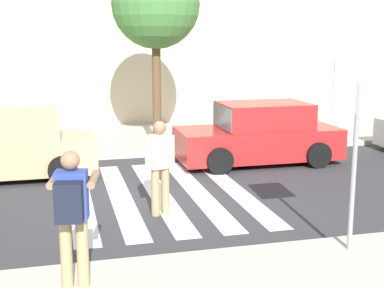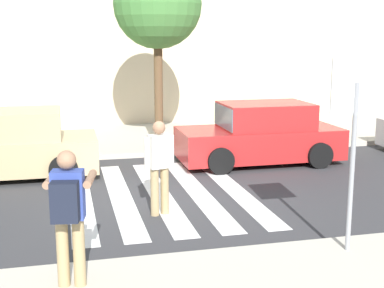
# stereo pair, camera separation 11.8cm
# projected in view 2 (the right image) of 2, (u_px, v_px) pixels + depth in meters

# --- Properties ---
(ground_plane) EXTENTS (120.00, 120.00, 0.00)m
(ground_plane) POSITION_uv_depth(u_px,v_px,m) (161.00, 196.00, 10.85)
(ground_plane) COLOR #38383A
(sidewalk_far) EXTENTS (60.00, 4.80, 0.14)m
(sidewalk_far) POSITION_uv_depth(u_px,v_px,m) (126.00, 139.00, 16.56)
(sidewalk_far) COLOR beige
(sidewalk_far) RESTS_ON ground
(building_facade_far) EXTENTS (56.00, 4.00, 5.64)m
(building_facade_far) POSITION_uv_depth(u_px,v_px,m) (111.00, 46.00, 20.20)
(building_facade_far) COLOR beige
(building_facade_far) RESTS_ON ground
(crosswalk_stripe_0) EXTENTS (0.44, 5.20, 0.01)m
(crosswalk_stripe_0) POSITION_uv_depth(u_px,v_px,m) (80.00, 199.00, 10.68)
(crosswalk_stripe_0) COLOR silver
(crosswalk_stripe_0) RESTS_ON ground
(crosswalk_stripe_1) EXTENTS (0.44, 5.20, 0.01)m
(crosswalk_stripe_1) POSITION_uv_depth(u_px,v_px,m) (121.00, 196.00, 10.86)
(crosswalk_stripe_1) COLOR silver
(crosswalk_stripe_1) RESTS_ON ground
(crosswalk_stripe_2) EXTENTS (0.44, 5.20, 0.01)m
(crosswalk_stripe_2) POSITION_uv_depth(u_px,v_px,m) (159.00, 194.00, 11.04)
(crosswalk_stripe_2) COLOR silver
(crosswalk_stripe_2) RESTS_ON ground
(crosswalk_stripe_3) EXTENTS (0.44, 5.20, 0.01)m
(crosswalk_stripe_3) POSITION_uv_depth(u_px,v_px,m) (197.00, 191.00, 11.23)
(crosswalk_stripe_3) COLOR silver
(crosswalk_stripe_3) RESTS_ON ground
(crosswalk_stripe_4) EXTENTS (0.44, 5.20, 0.01)m
(crosswalk_stripe_4) POSITION_uv_depth(u_px,v_px,m) (233.00, 188.00, 11.41)
(crosswalk_stripe_4) COLOR silver
(crosswalk_stripe_4) RESTS_ON ground
(stop_sign) EXTENTS (0.76, 0.08, 2.76)m
(stop_sign) POSITION_uv_depth(u_px,v_px,m) (355.00, 113.00, 7.41)
(stop_sign) COLOR gray
(stop_sign) RESTS_ON sidewalk_near
(photographer_with_backpack) EXTENTS (0.68, 0.91, 1.72)m
(photographer_with_backpack) POSITION_uv_depth(u_px,v_px,m) (68.00, 207.00, 6.45)
(photographer_with_backpack) COLOR tan
(photographer_with_backpack) RESTS_ON sidewalk_near
(pedestrian_crossing) EXTENTS (0.56, 0.33, 1.72)m
(pedestrian_crossing) POSITION_uv_depth(u_px,v_px,m) (159.00, 163.00, 9.57)
(pedestrian_crossing) COLOR tan
(pedestrian_crossing) RESTS_ON ground
(parked_car_tan) EXTENTS (4.10, 1.92, 1.55)m
(parked_car_tan) POSITION_uv_depth(u_px,v_px,m) (7.00, 147.00, 12.18)
(parked_car_tan) COLOR tan
(parked_car_tan) RESTS_ON ground
(parked_car_red) EXTENTS (4.10, 1.92, 1.55)m
(parked_car_red) POSITION_uv_depth(u_px,v_px,m) (261.00, 135.00, 13.59)
(parked_car_red) COLOR red
(parked_car_red) RESTS_ON ground
(street_tree_center) EXTENTS (2.40, 2.40, 5.10)m
(street_tree_center) POSITION_uv_depth(u_px,v_px,m) (157.00, 5.00, 14.39)
(street_tree_center) COLOR brown
(street_tree_center) RESTS_ON sidewalk_far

